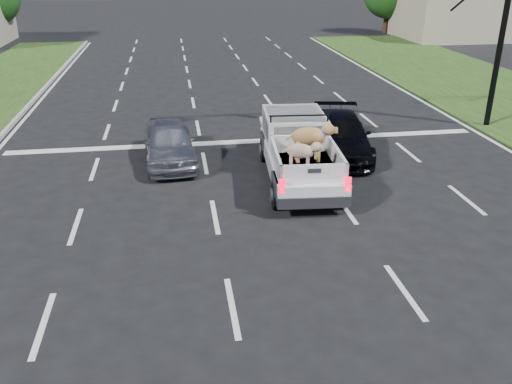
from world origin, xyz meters
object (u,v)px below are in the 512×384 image
Objects in this scene: pickup_truck at (299,149)px; silver_sedan at (169,142)px; traffic_signal at (446,1)px; black_coupe at (341,136)px.

pickup_truck reaches higher than silver_sedan.
traffic_signal is at bearing 8.94° from silver_sedan.
traffic_signal reaches higher than pickup_truck.
pickup_truck reaches higher than black_coupe.
pickup_truck is 4.33m from silver_sedan.
traffic_signal is 11.06m from silver_sedan.
silver_sedan is (-10.05, -2.21, -4.05)m from traffic_signal.
black_coupe is (1.91, 1.94, -0.28)m from pickup_truck.
silver_sedan is 0.88× the size of black_coupe.
traffic_signal is 1.69× the size of pickup_truck.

